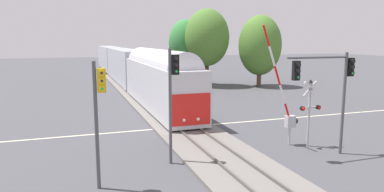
{
  "coord_description": "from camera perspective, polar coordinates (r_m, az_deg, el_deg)",
  "views": [
    {
      "loc": [
        -7.36,
        -23.83,
        6.3
      ],
      "look_at": [
        1.29,
        1.51,
        2.0
      ],
      "focal_mm": 32.85,
      "sensor_mm": 36.0,
      "label": 1
    }
  ],
  "objects": [
    {
      "name": "road_centre_stripe",
      "position": [
        25.72,
        -1.64,
        -5.05
      ],
      "size": [
        44.0,
        0.2,
        0.01
      ],
      "color": "beige",
      "rests_on": "ground"
    },
    {
      "name": "commuter_train",
      "position": [
        51.86,
        -10.68,
        5.02
      ],
      "size": [
        3.04,
        63.08,
        5.16
      ],
      "color": "silver",
      "rests_on": "railway_track"
    },
    {
      "name": "ground_plane",
      "position": [
        25.73,
        -1.64,
        -5.06
      ],
      "size": [
        220.0,
        220.0,
        0.0
      ],
      "primitive_type": "plane",
      "color": "#47474C"
    },
    {
      "name": "traffic_signal_near_right",
      "position": [
        20.05,
        21.49,
        2.59
      ],
      "size": [
        4.16,
        0.38,
        5.64
      ],
      "color": "#4C4C51",
      "rests_on": "ground"
    },
    {
      "name": "traffic_signal_median",
      "position": [
        17.52,
        -3.15,
        1.34
      ],
      "size": [
        0.53,
        0.38,
        5.88
      ],
      "color": "#4C4C51",
      "rests_on": "ground"
    },
    {
      "name": "maple_right_background",
      "position": [
        48.64,
        10.97,
        8.07
      ],
      "size": [
        5.76,
        5.76,
        9.6
      ],
      "color": "brown",
      "rests_on": "ground"
    },
    {
      "name": "oak_far_right",
      "position": [
        48.19,
        2.45,
        9.45
      ],
      "size": [
        6.03,
        6.03,
        10.46
      ],
      "color": "#4C3828",
      "rests_on": "ground"
    },
    {
      "name": "traffic_signal_near_left",
      "position": [
        15.0,
        -14.88,
        -1.35
      ],
      "size": [
        0.53,
        0.38,
        5.45
      ],
      "color": "#4C4C51",
      "rests_on": "ground"
    },
    {
      "name": "elm_centre_background",
      "position": [
        50.28,
        -1.24,
        8.53
      ],
      "size": [
        4.45,
        4.45,
        9.15
      ],
      "color": "#4C3828",
      "rests_on": "ground"
    },
    {
      "name": "railway_track",
      "position": [
        25.7,
        -1.64,
        -4.85
      ],
      "size": [
        4.4,
        80.0,
        0.32
      ],
      "color": "slate",
      "rests_on": "ground"
    },
    {
      "name": "crossing_gate_near",
      "position": [
        21.63,
        15.19,
        -2.1
      ],
      "size": [
        2.61,
        0.4,
        7.14
      ],
      "color": "#B7B7BC",
      "rests_on": "ground"
    },
    {
      "name": "crossing_signal_mast",
      "position": [
        21.74,
        18.58,
        -1.53
      ],
      "size": [
        1.36,
        0.44,
        4.03
      ],
      "color": "#B2B2B7",
      "rests_on": "ground"
    }
  ]
}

